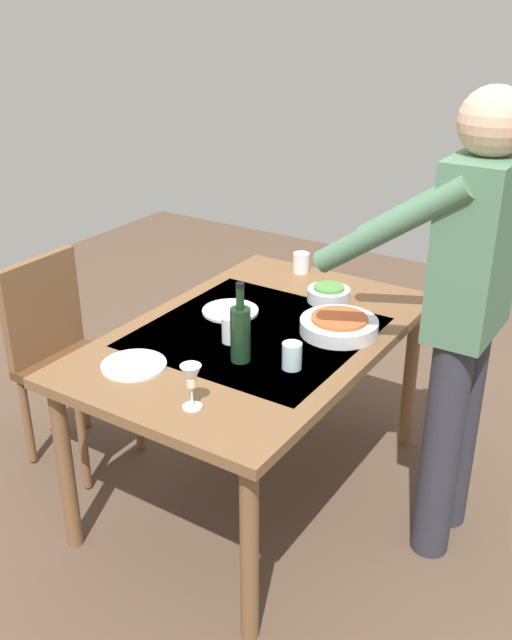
{
  "coord_description": "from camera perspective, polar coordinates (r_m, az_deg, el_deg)",
  "views": [
    {
      "loc": [
        2.09,
        1.34,
        1.95
      ],
      "look_at": [
        0.0,
        0.0,
        0.79
      ],
      "focal_mm": 40.29,
      "sensor_mm": 36.0,
      "label": 1
    }
  ],
  "objects": [
    {
      "name": "water_cup_far_left",
      "position": [
        2.67,
        -1.97,
        -0.74
      ],
      "size": [
        0.07,
        0.07,
        0.1
      ],
      "primitive_type": "cylinder",
      "color": "silver",
      "rests_on": "dining_table"
    },
    {
      "name": "dining_table",
      "position": [
        2.8,
        0.0,
        -2.31
      ],
      "size": [
        1.47,
        0.94,
        0.74
      ],
      "color": "brown",
      "rests_on": "ground_plane"
    },
    {
      "name": "side_bowl_salad",
      "position": [
        3.04,
        5.79,
        2.1
      ],
      "size": [
        0.18,
        0.18,
        0.07
      ],
      "color": "silver",
      "rests_on": "dining_table"
    },
    {
      "name": "water_cup_near_left",
      "position": [
        2.49,
        2.87,
        -2.86
      ],
      "size": [
        0.07,
        0.07,
        0.1
      ],
      "primitive_type": "cylinder",
      "color": "silver",
      "rests_on": "dining_table"
    },
    {
      "name": "wine_bottle",
      "position": [
        2.51,
        -1.25,
        -0.98
      ],
      "size": [
        0.07,
        0.07,
        0.3
      ],
      "color": "black",
      "rests_on": "dining_table"
    },
    {
      "name": "water_cup_near_right",
      "position": [
        3.33,
        3.61,
        4.56
      ],
      "size": [
        0.08,
        0.08,
        0.09
      ],
      "primitive_type": "cylinder",
      "color": "silver",
      "rests_on": "dining_table"
    },
    {
      "name": "serving_bowl_pasta",
      "position": [
        2.76,
        6.61,
        -0.41
      ],
      "size": [
        0.3,
        0.3,
        0.07
      ],
      "color": "silver",
      "rests_on": "dining_table"
    },
    {
      "name": "chair_near",
      "position": [
        3.22,
        -15.13,
        -2.14
      ],
      "size": [
        0.4,
        0.4,
        0.91
      ],
      "color": "#523019",
      "rests_on": "ground_plane"
    },
    {
      "name": "wine_glass_left",
      "position": [
        2.24,
        -5.18,
        -4.67
      ],
      "size": [
        0.07,
        0.07,
        0.15
      ],
      "color": "white",
      "rests_on": "dining_table"
    },
    {
      "name": "dinner_plate_near",
      "position": [
        2.55,
        -9.68,
        -3.56
      ],
      "size": [
        0.23,
        0.23,
        0.01
      ],
      "primitive_type": "cylinder",
      "color": "silver",
      "rests_on": "dining_table"
    },
    {
      "name": "ground_plane",
      "position": [
        3.16,
        0.0,
        -13.1
      ],
      "size": [
        6.0,
        6.0,
        0.0
      ],
      "primitive_type": "plane",
      "color": "brown"
    },
    {
      "name": "person_server",
      "position": [
        2.53,
        16.11,
        1.01
      ],
      "size": [
        0.42,
        0.61,
        1.69
      ],
      "color": "#2D2D38",
      "rests_on": "ground_plane"
    },
    {
      "name": "dinner_plate_far",
      "position": [
        2.93,
        -2.05,
        0.73
      ],
      "size": [
        0.23,
        0.23,
        0.01
      ],
      "primitive_type": "cylinder",
      "color": "silver",
      "rests_on": "dining_table"
    }
  ]
}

